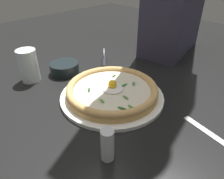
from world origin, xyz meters
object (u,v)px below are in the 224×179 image
Objects in this scene: pizza_cutter at (104,61)px; pepper_shaker at (107,145)px; drinking_glass at (29,68)px; pizza at (112,90)px; side_bowl at (64,68)px.

pizza_cutter is 0.48m from pepper_shaker.
drinking_glass reaches higher than pizza_cutter.
pizza_cutter reaches higher than pizza.
pepper_shaker is (-0.44, 0.18, 0.02)m from side_bowl.
drinking_glass is at bearing -6.46° from pepper_shaker.
pizza_cutter is 0.30m from drinking_glass.
pizza is 0.26m from pepper_shaker.
pizza_cutter is at bearing -116.14° from drinking_glass.
pizza is at bearing -156.31° from drinking_glass.
pizza_cutter is at bearing -36.40° from pizza.
pizza_cutter is at bearing -42.33° from pepper_shaker.
drinking_glass reaches higher than pepper_shaker.
drinking_glass reaches higher than side_bowl.
pizza_cutter is 1.38× the size of pepper_shaker.
pizza is 3.61× the size of pepper_shaker.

